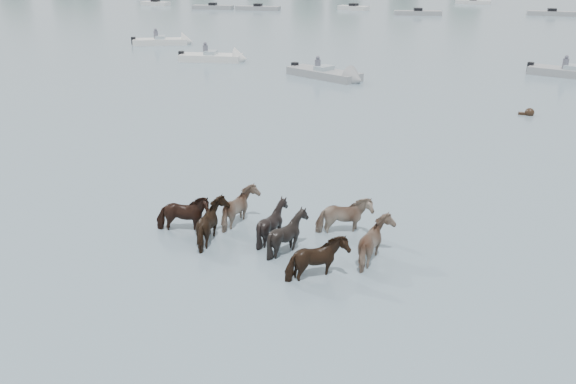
# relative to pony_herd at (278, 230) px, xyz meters

# --- Properties ---
(ground) EXTENTS (400.00, 400.00, 0.00)m
(ground) POSITION_rel_pony_herd_xyz_m (2.02, -1.47, -0.42)
(ground) COLOR slate
(ground) RESTS_ON ground
(pony_herd) EXTENTS (6.99, 4.01, 1.32)m
(pony_herd) POSITION_rel_pony_herd_xyz_m (0.00, 0.00, 0.00)
(pony_herd) COLOR black
(pony_herd) RESTS_ON ground
(swimming_pony) EXTENTS (0.72, 0.44, 0.44)m
(swimming_pony) POSITION_rel_pony_herd_xyz_m (7.66, 16.20, -0.32)
(swimming_pony) COLOR black
(swimming_pony) RESTS_ON ground
(motorboat_a) EXTENTS (5.07, 2.22, 1.92)m
(motorboat_a) POSITION_rel_pony_herd_xyz_m (-12.11, 26.34, -0.19)
(motorboat_a) COLOR silver
(motorboat_a) RESTS_ON ground
(motorboat_b) EXTENTS (5.50, 3.94, 1.92)m
(motorboat_b) POSITION_rel_pony_herd_xyz_m (-3.07, 22.13, -0.19)
(motorboat_b) COLOR gray
(motorboat_b) RESTS_ON ground
(motorboat_f) EXTENTS (5.16, 3.34, 1.92)m
(motorboat_f) POSITION_rel_pony_herd_xyz_m (-19.42, 33.02, -0.19)
(motorboat_f) COLOR silver
(motorboat_f) RESTS_ON ground
(distant_flotilla) EXTENTS (106.66, 22.52, 0.93)m
(distant_flotilla) POSITION_rel_pony_herd_xyz_m (2.03, 72.48, -0.16)
(distant_flotilla) COLOR silver
(distant_flotilla) RESTS_ON ground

